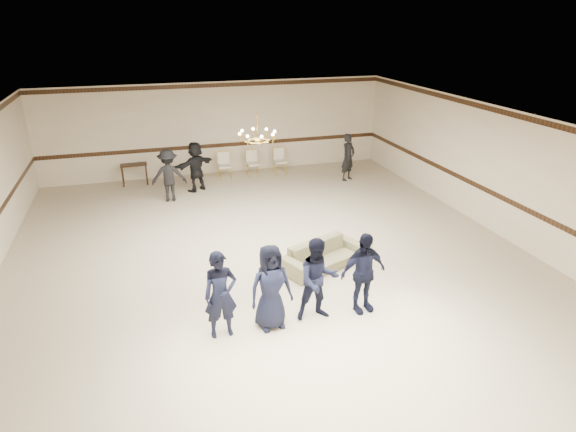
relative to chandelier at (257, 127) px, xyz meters
name	(u,v)px	position (x,y,z in m)	size (l,w,h in m)	color
room	(269,193)	(0.00, -1.00, -1.28)	(12.01, 14.01, 3.21)	beige
chair_rail	(219,145)	(0.00, 5.99, -1.88)	(12.00, 0.02, 0.14)	#371D10
crown_molding	(215,85)	(0.00, 5.99, 0.21)	(12.00, 0.02, 0.14)	#371D10
chandelier	(257,127)	(0.00, 0.00, 0.00)	(0.94, 0.94, 0.89)	gold
boy_a	(221,295)	(-1.59, -3.68, -2.07)	(0.59, 0.39, 1.62)	black
boy_b	(271,287)	(-0.69, -3.68, -2.07)	(0.79, 0.51, 1.62)	black
boy_c	(318,280)	(0.21, -3.68, -2.07)	(0.79, 0.61, 1.62)	black
boy_d	(363,273)	(1.11, -3.68, -2.07)	(0.95, 0.39, 1.62)	black
settee	(323,255)	(1.03, -1.82, -2.59)	(1.96, 0.77, 0.57)	#7D7853
adult_left	(169,175)	(-1.93, 3.56, -2.07)	(1.04, 0.60, 1.61)	black
adult_mid	(196,167)	(-1.03, 4.26, -2.07)	(1.49, 0.47, 1.61)	black
adult_right	(348,157)	(4.07, 3.86, -2.07)	(0.59, 0.38, 1.61)	black
banquet_chair_left	(225,166)	(0.06, 5.24, -2.42)	(0.44, 0.44, 0.90)	beige
banquet_chair_mid	(253,163)	(1.06, 5.24, -2.42)	(0.44, 0.44, 0.90)	beige
banquet_chair_right	(280,161)	(2.06, 5.24, -2.42)	(0.44, 0.44, 0.90)	beige
console_table	(135,174)	(-2.94, 5.44, -2.52)	(0.86, 0.36, 0.72)	black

